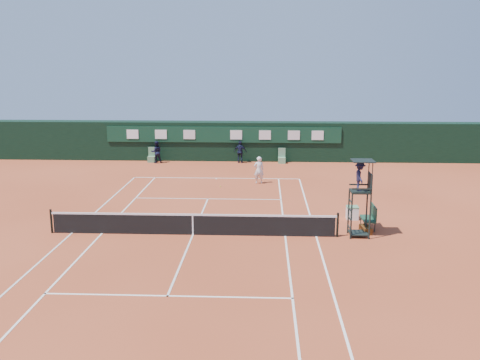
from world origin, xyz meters
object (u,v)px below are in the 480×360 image
(player, at_px, (259,170))
(tennis_net, at_px, (193,224))
(player_bench, at_px, (370,216))
(cooler, at_px, (352,213))
(umpire_chair, at_px, (360,182))

(player, bearing_deg, tennis_net, 68.69)
(player_bench, xyz_separation_m, cooler, (-0.59, 1.48, -0.27))
(player_bench, distance_m, cooler, 1.62)
(umpire_chair, bearing_deg, tennis_net, -178.75)
(umpire_chair, distance_m, cooler, 3.41)
(umpire_chair, distance_m, player, 11.38)
(umpire_chair, bearing_deg, player, 113.58)
(tennis_net, bearing_deg, player_bench, 9.35)
(tennis_net, height_order, player_bench, same)
(tennis_net, bearing_deg, umpire_chair, 1.25)
(tennis_net, height_order, cooler, tennis_net)
(tennis_net, distance_m, player, 10.87)
(tennis_net, xyz_separation_m, umpire_chair, (7.33, 0.16, 1.95))
(player_bench, distance_m, player, 10.56)
(umpire_chair, relative_size, player_bench, 2.85)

